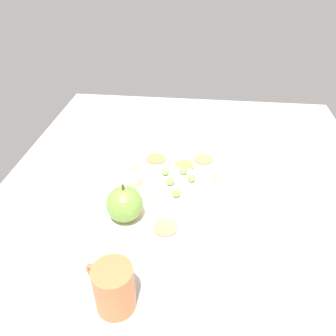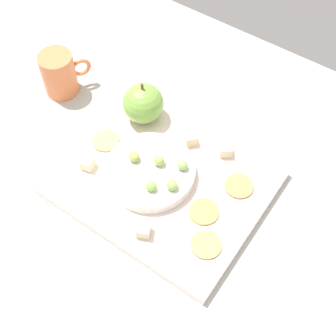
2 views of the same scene
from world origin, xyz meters
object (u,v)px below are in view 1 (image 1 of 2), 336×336
(grape_3, at_px, (176,193))
(cup, at_px, (114,288))
(serving_dish, at_px, (177,191))
(apple_whole, at_px, (125,204))
(cracker_2, at_px, (184,166))
(cracker_3, at_px, (165,228))
(grape_1, at_px, (165,171))
(cheese_cube_2, at_px, (135,183))
(cheese_cube_1, at_px, (219,179))
(platter, at_px, (174,191))
(cheese_cube_0, at_px, (135,167))
(grape_0, at_px, (184,171))
(grape_4, at_px, (192,178))
(cracker_1, at_px, (203,159))
(cracker_0, at_px, (156,159))
(grape_2, at_px, (170,181))
(cheese_cube_3, at_px, (196,223))

(grape_3, distance_m, cup, 0.25)
(serving_dish, bearing_deg, apple_whole, -48.85)
(apple_whole, xyz_separation_m, cracker_2, (-0.20, 0.11, -0.04))
(cracker_3, relative_size, cup, 0.55)
(grape_1, relative_size, grape_3, 1.00)
(serving_dish, distance_m, cheese_cube_2, 0.10)
(cheese_cube_1, bearing_deg, serving_dish, -59.44)
(cheese_cube_2, distance_m, cup, 0.29)
(platter, height_order, cheese_cube_0, cheese_cube_0)
(platter, distance_m, cracker_2, 0.09)
(cracker_2, relative_size, grape_0, 2.49)
(cracker_3, height_order, grape_4, grape_4)
(grape_1, xyz_separation_m, grape_3, (0.08, 0.03, -0.00))
(platter, bearing_deg, cracker_2, 169.71)
(grape_3, bearing_deg, cup, -18.00)
(cup, bearing_deg, cracker_3, 158.74)
(grape_3, xyz_separation_m, grape_4, (-0.06, 0.03, -0.00))
(cracker_2, height_order, grape_4, grape_4)
(grape_4, bearing_deg, apple_whole, -49.41)
(cracker_1, distance_m, cracker_2, 0.06)
(cracker_0, height_order, cracker_1, same)
(cracker_3, bearing_deg, grape_0, 171.44)
(cheese_cube_1, bearing_deg, apple_whole, -53.68)
(grape_1, distance_m, cup, 0.32)
(grape_2, bearing_deg, cheese_cube_2, -97.07)
(grape_0, relative_size, cup, 0.22)
(cheese_cube_2, height_order, grape_3, grape_3)
(serving_dish, relative_size, cracker_3, 3.10)
(cheese_cube_0, distance_m, cheese_cube_1, 0.21)
(serving_dish, height_order, cracker_1, serving_dish)
(grape_4, bearing_deg, cracker_2, -165.66)
(grape_1, bearing_deg, serving_dish, 35.31)
(cracker_2, bearing_deg, cheese_cube_3, 10.23)
(apple_whole, bearing_deg, platter, 139.99)
(grape_4, distance_m, cup, 0.32)
(apple_whole, relative_size, cracker_3, 1.51)
(cracker_1, bearing_deg, cheese_cube_1, 22.87)
(grape_2, bearing_deg, grape_3, 23.88)
(serving_dish, distance_m, cheese_cube_1, 0.11)
(cheese_cube_3, bearing_deg, apple_whole, -94.78)
(grape_4, bearing_deg, cheese_cube_2, -86.56)
(grape_4, bearing_deg, platter, -85.54)
(cracker_3, bearing_deg, serving_dish, 173.00)
(cheese_cube_1, relative_size, cup, 0.24)
(cup, bearing_deg, platter, 166.77)
(platter, bearing_deg, cracker_0, -152.80)
(cheese_cube_2, bearing_deg, apple_whole, -0.50)
(apple_whole, bearing_deg, grape_3, 118.71)
(grape_3, bearing_deg, grape_0, 173.40)
(cheese_cube_1, xyz_separation_m, grape_0, (0.00, -0.08, 0.02))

